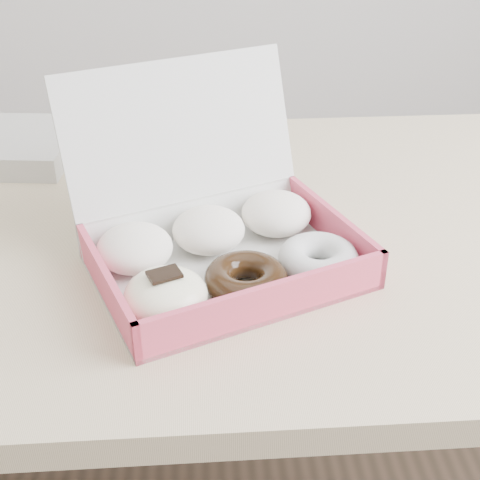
{
  "coord_description": "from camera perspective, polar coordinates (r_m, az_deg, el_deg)",
  "views": [
    {
      "loc": [
        0.01,
        -0.85,
        1.25
      ],
      "look_at": [
        0.06,
        -0.13,
        0.8
      ],
      "focal_mm": 50.0,
      "sensor_mm": 36.0,
      "label": 1
    }
  ],
  "objects": [
    {
      "name": "donut_box",
      "position": [
        0.87,
        -1.93,
        -0.09
      ],
      "size": [
        0.42,
        0.4,
        0.23
      ],
      "rotation": [
        0.0,
        0.0,
        0.38
      ],
      "color": "silver",
      "rests_on": "table"
    },
    {
      "name": "table",
      "position": [
        1.02,
        -3.72,
        -2.4
      ],
      "size": [
        1.2,
        0.8,
        0.75
      ],
      "color": "tan",
      "rests_on": "ground"
    }
  ]
}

